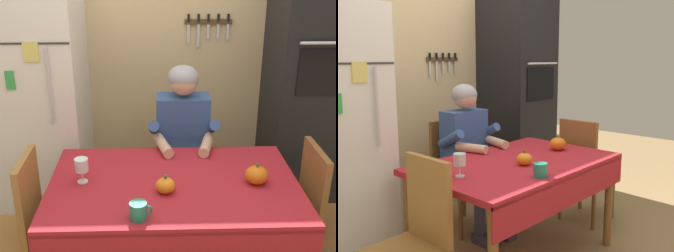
{
  "view_description": "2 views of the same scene",
  "coord_description": "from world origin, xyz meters",
  "views": [
    {
      "loc": [
        -0.1,
        -2.05,
        1.97
      ],
      "look_at": [
        -0.03,
        0.22,
        1.03
      ],
      "focal_mm": 46.75,
      "sensor_mm": 36.0,
      "label": 1
    },
    {
      "loc": [
        -2.0,
        -1.62,
        1.45
      ],
      "look_at": [
        0.02,
        0.22,
        0.97
      ],
      "focal_mm": 41.51,
      "sensor_mm": 36.0,
      "label": 2
    }
  ],
  "objects": [
    {
      "name": "pumpkin_medium",
      "position": [
        -0.05,
        -0.01,
        0.78
      ],
      "size": [
        0.11,
        0.11,
        0.11
      ],
      "color": "orange",
      "rests_on": "dining_table"
    },
    {
      "name": "chair_behind_person",
      "position": [
        0.09,
        0.87,
        0.51
      ],
      "size": [
        0.4,
        0.4,
        0.93
      ],
      "color": "brown",
      "rests_on": "ground"
    },
    {
      "name": "chair_right_side",
      "position": [
        0.9,
        0.1,
        0.51
      ],
      "size": [
        0.4,
        0.4,
        0.93
      ],
      "color": "brown",
      "rests_on": "ground"
    },
    {
      "name": "wine_glass",
      "position": [
        -0.51,
        0.11,
        0.84
      ],
      "size": [
        0.08,
        0.08,
        0.14
      ],
      "color": "white",
      "rests_on": "dining_table"
    },
    {
      "name": "back_wall_assembly",
      "position": [
        0.05,
        1.35,
        1.3
      ],
      "size": [
        3.7,
        0.13,
        2.6
      ],
      "color": "#D1B784",
      "rests_on": "ground"
    },
    {
      "name": "coffee_mug",
      "position": [
        -0.19,
        -0.25,
        0.78
      ],
      "size": [
        0.11,
        0.09,
        0.09
      ],
      "color": "#237F66",
      "rests_on": "dining_table"
    },
    {
      "name": "wall_oven",
      "position": [
        1.05,
        1.0,
        1.05
      ],
      "size": [
        0.6,
        0.64,
        2.1
      ],
      "color": "black",
      "rests_on": "ground"
    },
    {
      "name": "dining_table",
      "position": [
        0.0,
        0.08,
        0.66
      ],
      "size": [
        1.4,
        0.9,
        0.74
      ],
      "color": "brown",
      "rests_on": "ground"
    },
    {
      "name": "pumpkin_large",
      "position": [
        0.46,
        0.07,
        0.79
      ],
      "size": [
        0.13,
        0.13,
        0.12
      ],
      "color": "orange",
      "rests_on": "dining_table"
    },
    {
      "name": "chair_left_side",
      "position": [
        -0.9,
        0.04,
        0.51
      ],
      "size": [
        0.4,
        0.4,
        0.93
      ],
      "color": "#9E6B33",
      "rests_on": "ground"
    },
    {
      "name": "seated_person",
      "position": [
        0.09,
        0.68,
        0.74
      ],
      "size": [
        0.47,
        0.55,
        1.25
      ],
      "color": "#38384C",
      "rests_on": "ground"
    }
  ]
}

